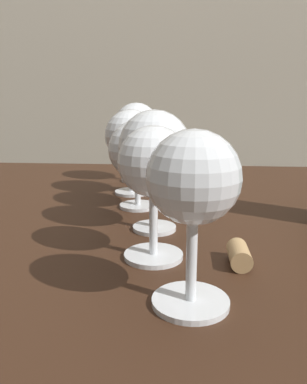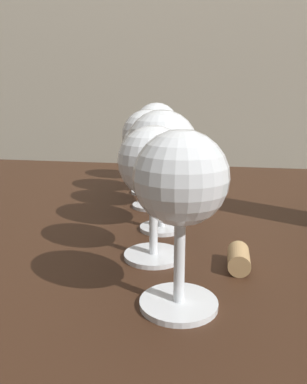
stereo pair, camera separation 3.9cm
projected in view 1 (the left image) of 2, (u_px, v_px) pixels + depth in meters
name	position (u px, v px, depth m)	size (l,w,h in m)	color
dining_table	(201.00, 268.00, 0.60)	(1.35, 0.80, 0.74)	#382114
wine_glass_empty	(193.00, 185.00, 0.29)	(0.07, 0.07, 0.14)	white
wine_glass_white	(154.00, 166.00, 0.39)	(0.07, 0.07, 0.14)	white
wine_glass_rose	(154.00, 148.00, 0.47)	(0.09, 0.09, 0.15)	white
wine_glass_pinot	(137.00, 150.00, 0.58)	(0.09, 0.09, 0.14)	white
wine_glass_chardonnay	(131.00, 137.00, 0.66)	(0.09, 0.09, 0.15)	white
wine_glass_merlot	(136.00, 127.00, 0.76)	(0.09, 0.09, 0.16)	white
cork	(239.00, 255.00, 0.39)	(0.02, 0.02, 0.04)	tan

